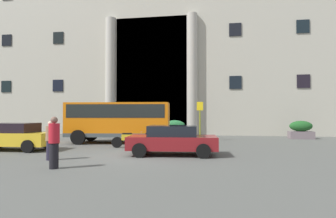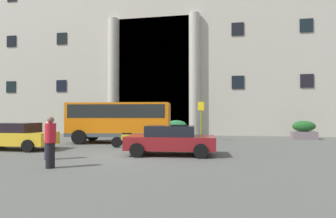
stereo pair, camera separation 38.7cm
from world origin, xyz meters
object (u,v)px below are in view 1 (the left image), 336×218
(parked_sedan_far, at_px, (173,140))
(pedestrian_woman_with_bag, at_px, (54,142))
(hedge_planter_east, at_px, (301,130))
(pedestrian_man_crossing, at_px, (50,140))
(orange_minibus, at_px, (119,119))
(bus_stop_sign, at_px, (200,117))
(parked_sedan_second, at_px, (13,136))
(scooter_by_planter, at_px, (9,137))
(hedge_planter_entrance_left, at_px, (175,129))
(hedge_planter_far_east, at_px, (92,129))
(motorcycle_near_kerb, at_px, (130,139))

(parked_sedan_far, xyz_separation_m, pedestrian_woman_with_bag, (-3.53, -3.85, 0.20))
(hedge_planter_east, xyz_separation_m, pedestrian_man_crossing, (-13.18, -12.12, 0.13))
(orange_minibus, distance_m, bus_stop_sign, 5.59)
(parked_sedan_second, bearing_deg, bus_stop_sign, 32.94)
(bus_stop_sign, bearing_deg, scooter_by_planter, -159.80)
(bus_stop_sign, height_order, hedge_planter_entrance_left, bus_stop_sign)
(orange_minibus, bearing_deg, parked_sedan_far, -55.23)
(scooter_by_planter, distance_m, pedestrian_man_crossing, 7.69)
(orange_minibus, distance_m, pedestrian_man_crossing, 7.10)
(scooter_by_planter, bearing_deg, hedge_planter_east, 21.85)
(pedestrian_man_crossing, bearing_deg, orange_minibus, 35.23)
(orange_minibus, xyz_separation_m, scooter_by_planter, (-6.36, -2.06, -1.11))
(bus_stop_sign, relative_size, hedge_planter_east, 1.57)
(hedge_planter_far_east, distance_m, scooter_by_planter, 7.52)
(hedge_planter_entrance_left, xyz_separation_m, parked_sedan_second, (-7.20, -9.47, 0.06))
(hedge_planter_entrance_left, xyz_separation_m, scooter_by_planter, (-9.33, -7.07, -0.21))
(pedestrian_man_crossing, bearing_deg, pedestrian_woman_with_bag, -105.37)
(bus_stop_sign, height_order, hedge_planter_east, bus_stop_sign)
(hedge_planter_far_east, xyz_separation_m, pedestrian_man_crossing, (3.70, -12.18, 0.21))
(orange_minibus, xyz_separation_m, hedge_planter_east, (12.68, 5.08, -0.90))
(motorcycle_near_kerb, height_order, pedestrian_woman_with_bag, pedestrian_woman_with_bag)
(hedge_planter_entrance_left, relative_size, parked_sedan_far, 0.43)
(hedge_planter_far_east, distance_m, hedge_planter_entrance_left, 7.17)
(pedestrian_man_crossing, bearing_deg, parked_sedan_second, 94.63)
(parked_sedan_far, bearing_deg, motorcycle_near_kerb, 135.85)
(motorcycle_near_kerb, bearing_deg, orange_minibus, 112.17)
(parked_sedan_second, distance_m, pedestrian_man_crossing, 4.54)
(hedge_planter_far_east, relative_size, scooter_by_planter, 0.87)
(hedge_planter_far_east, bearing_deg, hedge_planter_entrance_left, -0.99)
(bus_stop_sign, relative_size, pedestrian_woman_with_bag, 1.55)
(orange_minibus, height_order, hedge_planter_east, orange_minibus)
(bus_stop_sign, xyz_separation_m, motorcycle_near_kerb, (-3.68, -4.72, -1.23))
(bus_stop_sign, height_order, hedge_planter_far_east, bus_stop_sign)
(hedge_planter_east, distance_m, scooter_by_planter, 20.33)
(parked_sedan_far, bearing_deg, orange_minibus, 126.79)
(parked_sedan_second, xyz_separation_m, pedestrian_man_crossing, (3.73, -2.58, 0.07))
(hedge_planter_east, xyz_separation_m, scooter_by_planter, (-19.04, -7.14, -0.20))
(hedge_planter_entrance_left, bearing_deg, orange_minibus, -120.59)
(motorcycle_near_kerb, bearing_deg, pedestrian_man_crossing, -121.26)
(motorcycle_near_kerb, distance_m, scooter_by_planter, 7.83)
(hedge_planter_east, xyz_separation_m, parked_sedan_far, (-8.49, -9.92, 0.03))
(hedge_planter_far_east, relative_size, parked_sedan_far, 0.42)
(orange_minibus, relative_size, scooter_by_planter, 3.40)
(hedge_planter_entrance_left, height_order, scooter_by_planter, hedge_planter_entrance_left)
(scooter_by_planter, bearing_deg, parked_sedan_second, -47.14)
(bus_stop_sign, height_order, parked_sedan_far, bus_stop_sign)
(orange_minibus, height_order, parked_sedan_second, orange_minibus)
(hedge_planter_east, bearing_deg, pedestrian_man_crossing, -137.41)
(hedge_planter_far_east, height_order, hedge_planter_entrance_left, hedge_planter_entrance_left)
(pedestrian_woman_with_bag, distance_m, pedestrian_man_crossing, 2.02)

